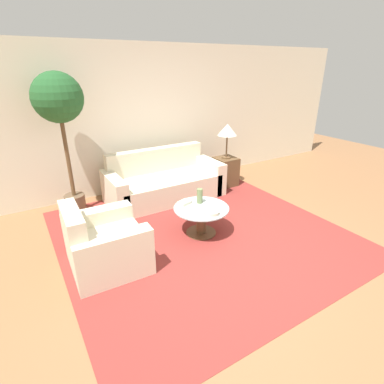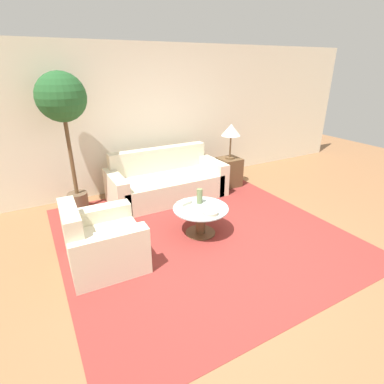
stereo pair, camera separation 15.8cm
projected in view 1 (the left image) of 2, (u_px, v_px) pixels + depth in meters
ground_plane at (235, 257)px, 3.78m from camera, size 14.00×14.00×0.00m
wall_back at (141, 120)px, 5.50m from camera, size 10.00×0.06×2.60m
rug at (201, 233)px, 4.31m from camera, size 3.75×3.72×0.01m
sofa_main at (163, 183)px, 5.39m from camera, size 2.04×0.92×0.84m
armchair at (102, 246)px, 3.50m from camera, size 0.87×0.93×0.81m
coffee_table at (201, 217)px, 4.20m from camera, size 0.77×0.77×0.41m
side_table at (225, 171)px, 5.92m from camera, size 0.40×0.40×0.56m
table_lamp at (227, 131)px, 5.60m from camera, size 0.36×0.36×0.66m
potted_plant at (59, 107)px, 4.27m from camera, size 0.71×0.71×2.16m
vase at (200, 196)px, 4.25m from camera, size 0.08×0.08×0.21m
bowl at (212, 212)px, 3.96m from camera, size 0.21×0.21×0.05m
book_stack at (184, 203)px, 4.24m from camera, size 0.21×0.18×0.05m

